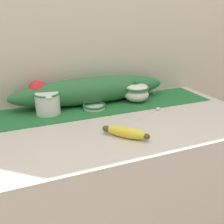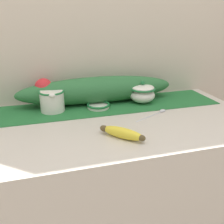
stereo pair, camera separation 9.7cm
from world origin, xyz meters
name	(u,v)px [view 2 (the right image)]	position (x,y,z in m)	size (l,w,h in m)	color
countertop	(111,211)	(0.00, 0.00, 0.47)	(1.23, 0.61, 0.94)	beige
back_wall	(92,45)	(0.00, 0.32, 1.20)	(2.03, 0.04, 2.40)	beige
table_runner	(101,106)	(0.00, 0.17, 0.94)	(1.13, 0.24, 0.00)	#236B33
cream_pitcher	(52,100)	(-0.22, 0.17, 0.99)	(0.11, 0.13, 0.10)	white
sugar_bowl	(142,93)	(0.21, 0.17, 0.99)	(0.12, 0.12, 0.11)	white
small_dish	(98,106)	(-0.01, 0.16, 0.95)	(0.11, 0.11, 0.02)	white
banana	(122,133)	(0.00, -0.15, 0.96)	(0.14, 0.15, 0.04)	yellow
spoon	(160,112)	(0.23, 0.03, 0.94)	(0.18, 0.10, 0.01)	silver
poinsettia_garland	(96,90)	(-0.01, 0.23, 1.00)	(0.76, 0.14, 0.13)	#2D6B38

